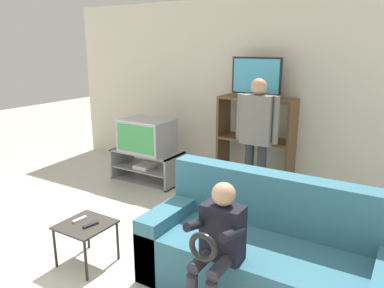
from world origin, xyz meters
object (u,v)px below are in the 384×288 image
at_px(person_standing_adult, 257,130).
at_px(person_seated_child, 217,242).
at_px(snack_table, 86,229).
at_px(television_main, 147,135).
at_px(television_flat, 256,78).
at_px(tv_stand, 147,166).
at_px(media_shelf, 255,143).
at_px(remote_control_black, 91,225).
at_px(remote_control_white, 80,219).
at_px(couch, 267,257).

relative_size(person_standing_adult, person_seated_child, 1.52).
bearing_deg(snack_table, person_standing_adult, 68.85).
relative_size(snack_table, person_seated_child, 0.42).
bearing_deg(television_main, person_seated_child, -42.57).
relative_size(television_flat, snack_table, 1.55).
bearing_deg(tv_stand, person_seated_child, -42.36).
xyz_separation_m(television_main, media_shelf, (1.47, 0.54, -0.03)).
bearing_deg(television_flat, person_seated_child, -72.75).
bearing_deg(remote_control_black, remote_control_white, -176.73).
distance_m(media_shelf, television_flat, 0.88).
xyz_separation_m(remote_control_white, person_seated_child, (1.45, -0.04, 0.21)).
height_order(television_main, snack_table, television_main).
height_order(remote_control_black, person_standing_adult, person_standing_adult).
bearing_deg(remote_control_white, remote_control_black, -3.86).
bearing_deg(television_flat, couch, -64.43).
height_order(remote_control_black, couch, couch).
xyz_separation_m(television_main, television_flat, (1.45, 0.51, 0.85)).
relative_size(remote_control_white, person_standing_adult, 0.09).
height_order(television_main, television_flat, television_flat).
relative_size(television_main, remote_control_black, 5.01).
bearing_deg(television_main, remote_control_black, -64.78).
height_order(person_standing_adult, person_seated_child, person_standing_adult).
bearing_deg(snack_table, television_main, 113.55).
relative_size(couch, person_standing_adult, 1.25).
xyz_separation_m(snack_table, remote_control_white, (-0.09, 0.02, 0.06)).
bearing_deg(snack_table, media_shelf, 77.48).
relative_size(tv_stand, television_flat, 1.50).
height_order(television_main, person_seated_child, person_seated_child).
height_order(tv_stand, person_seated_child, person_seated_child).
distance_m(television_flat, person_seated_child, 2.84).
distance_m(tv_stand, couch, 2.90).
bearing_deg(person_standing_adult, remote_control_black, -109.31).
height_order(television_flat, snack_table, television_flat).
bearing_deg(television_main, media_shelf, 20.06).
height_order(remote_control_black, person_seated_child, person_seated_child).
bearing_deg(couch, remote_control_black, -162.15).
bearing_deg(television_main, remote_control_white, -68.46).
height_order(tv_stand, television_flat, television_flat).
relative_size(remote_control_white, couch, 0.07).
distance_m(snack_table, person_seated_child, 1.38).
distance_m(television_flat, person_standing_adult, 0.80).
height_order(television_main, remote_control_black, television_main).
xyz_separation_m(tv_stand, person_seated_child, (2.25, -2.05, 0.40)).
bearing_deg(television_flat, remote_control_white, -104.41).
distance_m(snack_table, couch, 1.62).
bearing_deg(remote_control_black, television_flat, 91.28).
distance_m(tv_stand, television_main, 0.47).
relative_size(tv_stand, person_seated_child, 0.98).
xyz_separation_m(tv_stand, media_shelf, (1.47, 0.55, 0.43)).
height_order(television_main, couch, couch).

